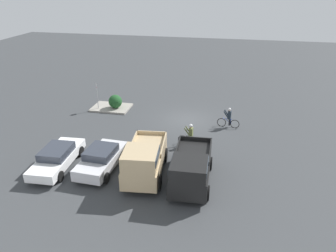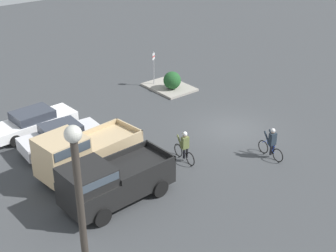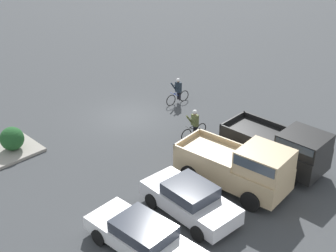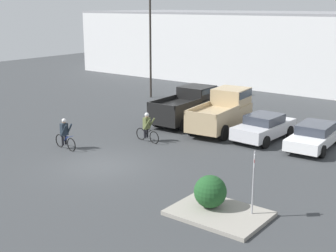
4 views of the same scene
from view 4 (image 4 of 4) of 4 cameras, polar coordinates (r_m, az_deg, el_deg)
The scene contains 12 objects.
ground_plane at distance 22.11m, azimuth -8.12°, elevation -4.82°, with size 80.00×80.00×0.00m, color #383A3D.
warehouse_building at distance 46.41m, azimuth 18.74°, elevation 8.90°, with size 49.92×14.53×6.57m.
pickup_truck_0 at distance 29.56m, azimuth 2.36°, elevation 2.56°, with size 2.41×5.03×2.18m.
pickup_truck_1 at distance 27.93m, azimuth 6.79°, elevation 1.95°, with size 2.64×5.24×2.38m.
sedan_0 at distance 26.39m, azimuth 11.61°, elevation -0.11°, with size 2.14×4.33×1.43m.
sedan_1 at distance 25.63m, azimuth 17.52°, elevation -1.08°, with size 2.12×4.85×1.30m.
cyclist_0 at distance 25.50m, azimuth -2.57°, elevation -0.12°, with size 1.75×0.50×1.65m.
cyclist_1 at distance 24.76m, azimuth -12.48°, elevation -0.95°, with size 1.76×0.50×1.65m.
fire_lane_sign at distance 16.51m, azimuth 10.38°, elevation -6.26°, with size 0.16×0.28×2.47m.
lamppost at distance 37.35m, azimuth -2.17°, elevation 10.57°, with size 0.36×0.36×8.12m.
curb_island at distance 17.05m, azimuth 6.23°, elevation -10.55°, with size 3.36×2.47×0.15m, color gray.
shrub at distance 17.11m, azimuth 5.17°, elevation -7.96°, with size 1.20×1.20×1.20m.
Camera 4 is at (15.04, -14.46, 7.30)m, focal length 50.00 mm.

